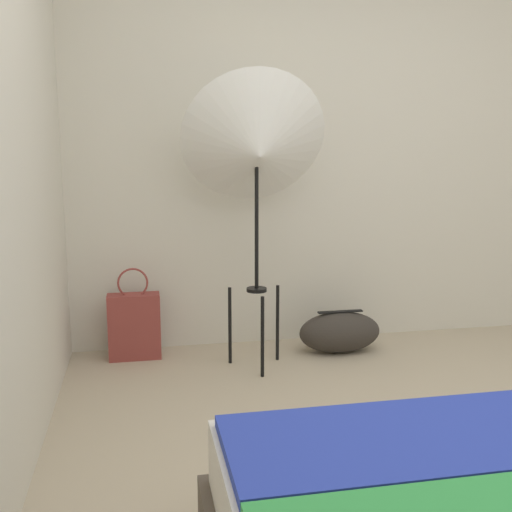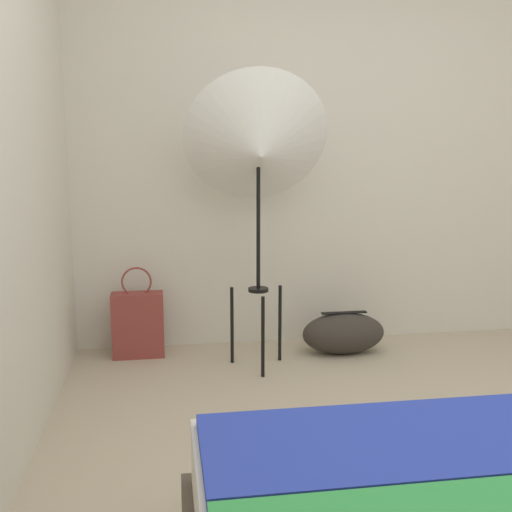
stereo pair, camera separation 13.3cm
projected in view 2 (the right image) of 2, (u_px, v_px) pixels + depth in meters
wall_back at (317, 142)px, 3.81m from camera, size 8.00×0.05×2.60m
wall_side_left at (20, 138)px, 2.51m from camera, size 0.05×8.00×2.60m
photo_umbrella at (258, 148)px, 3.28m from camera, size 0.83×0.59×1.68m
tote_bag at (138, 324)px, 3.64m from camera, size 0.31×0.13×0.56m
duffel_bag at (343, 333)px, 3.71m from camera, size 0.52×0.26×0.26m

